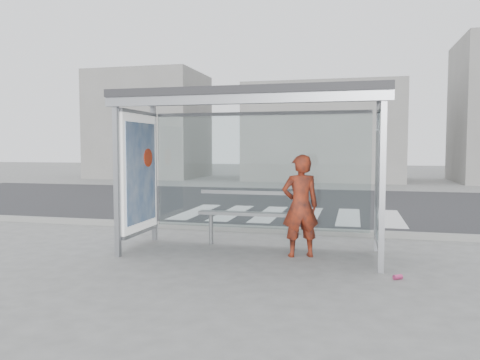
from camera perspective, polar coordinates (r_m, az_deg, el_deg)
name	(u,v)px	position (r m, az deg, el deg)	size (l,w,h in m)	color
ground	(251,254)	(7.72, 1.30, -8.96)	(80.00, 80.00, 0.00)	slate
road	(300,203)	(14.54, 7.29, -2.86)	(30.00, 10.00, 0.01)	#252628
curb	(271,230)	(9.58, 3.84, -6.05)	(30.00, 0.18, 0.12)	gray
crosswalk	(289,215)	(12.08, 5.94, -4.25)	(5.55, 3.00, 0.00)	silver
bus_shelter	(229,132)	(7.67, -1.30, 5.88)	(4.25, 1.65, 2.62)	gray
building_left	(150,126)	(27.91, -10.91, 6.53)	(6.00, 5.00, 6.00)	gray
building_center	(324,133)	(25.41, 10.17, 5.67)	(8.00, 5.00, 5.00)	gray
person	(300,206)	(7.44, 7.36, -3.15)	(0.59, 0.39, 1.62)	#DD4214
bench	(251,214)	(8.20, 1.34, -4.14)	(1.87, 0.23, 0.97)	slate
soda_can	(398,277)	(6.59, 18.67, -11.14)	(0.07, 0.07, 0.12)	#E34284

